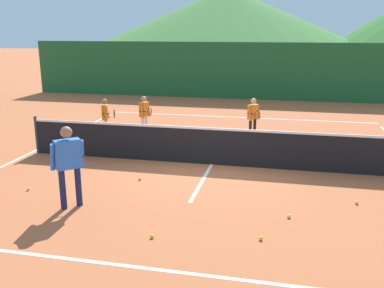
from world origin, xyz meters
TOP-DOWN VIEW (x-y plane):
  - ground_plane at (0.00, 0.00)m, footprint 120.00×120.00m
  - line_baseline_near at (0.00, -5.07)m, footprint 10.33×0.08m
  - line_baseline_far at (0.00, 6.20)m, footprint 10.33×0.08m
  - line_sideline_west at (-5.17, 0.00)m, footprint 0.08×11.27m
  - line_service_center at (0.00, 0.00)m, footprint 0.08×5.14m
  - tennis_net at (0.00, 0.00)m, footprint 10.00×0.08m
  - instructor at (-2.22, -3.25)m, footprint 0.61×0.77m
  - student_0 at (-3.76, 2.01)m, footprint 0.56×0.52m
  - student_1 at (-2.67, 2.60)m, footprint 0.41×0.66m
  - student_2 at (0.80, 2.95)m, footprint 0.42×0.71m
  - tennis_ball_1 at (-1.42, -1.51)m, footprint 0.07×0.07m
  - tennis_ball_2 at (1.49, -3.84)m, footprint 0.07×0.07m
  - tennis_ball_3 at (1.95, -2.87)m, footprint 0.07×0.07m
  - tennis_ball_4 at (3.27, -1.92)m, footprint 0.07×0.07m
  - tennis_ball_5 at (-3.56, -2.66)m, footprint 0.07×0.07m
  - tennis_ball_6 at (-0.29, -4.16)m, footprint 0.07×0.07m
  - windscreen_fence at (0.00, 10.84)m, footprint 22.73×0.08m
  - hill_1 at (-9.00, 67.00)m, footprint 49.11×49.11m

SIDE VIEW (x-z plane):
  - ground_plane at x=0.00m, z-range 0.00..0.00m
  - line_baseline_near at x=0.00m, z-range 0.00..0.01m
  - line_baseline_far at x=0.00m, z-range 0.00..0.01m
  - line_sideline_west at x=-5.17m, z-range 0.00..0.01m
  - line_service_center at x=0.00m, z-range 0.00..0.01m
  - tennis_ball_1 at x=-1.42m, z-range 0.00..0.07m
  - tennis_ball_2 at x=1.49m, z-range 0.00..0.07m
  - tennis_ball_3 at x=1.95m, z-range 0.00..0.07m
  - tennis_ball_4 at x=3.27m, z-range 0.00..0.07m
  - tennis_ball_5 at x=-3.56m, z-range 0.00..0.07m
  - tennis_ball_6 at x=-0.29m, z-range 0.00..0.07m
  - tennis_net at x=0.00m, z-range -0.03..1.02m
  - student_0 at x=-3.76m, z-range 0.13..1.39m
  - student_2 at x=0.80m, z-range 0.13..1.42m
  - student_1 at x=-2.67m, z-range 0.13..1.43m
  - instructor at x=-2.22m, z-range 0.16..1.78m
  - windscreen_fence at x=0.00m, z-range 0.00..2.77m
  - hill_1 at x=-9.00m, z-range 0.00..10.33m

